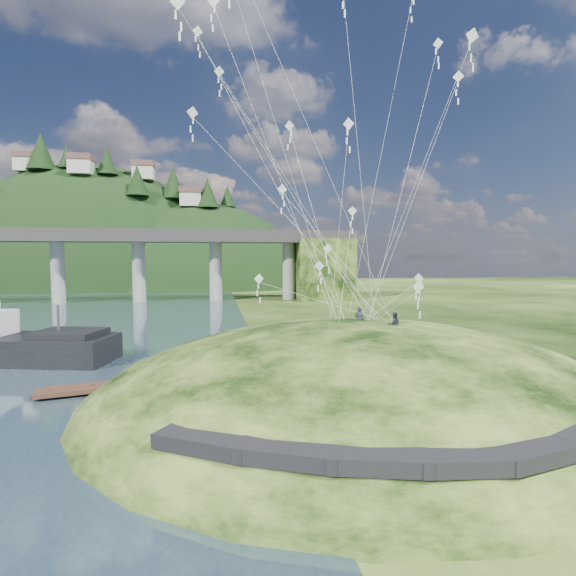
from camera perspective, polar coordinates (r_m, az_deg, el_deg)
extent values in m
plane|color=black|center=(26.92, -6.64, -16.04)|extent=(320.00, 320.00, 0.00)
ellipsoid|color=black|center=(30.67, 8.97, -16.50)|extent=(36.00, 32.00, 13.00)
cube|color=black|center=(18.71, -10.38, -18.63)|extent=(4.32, 3.62, 0.71)
cube|color=black|center=(17.36, 0.11, -20.20)|extent=(4.10, 2.97, 0.61)
cube|color=black|center=(17.19, 11.29, -20.56)|extent=(3.85, 2.37, 0.62)
cube|color=black|center=(18.04, 21.35, -19.69)|extent=(3.62, 1.83, 0.66)
cube|color=black|center=(19.79, 28.92, -17.72)|extent=(3.82, 2.27, 0.68)
cylinder|color=gray|center=(100.21, -27.19, 1.98)|extent=(2.60, 2.60, 13.00)
cylinder|color=gray|center=(96.56, -18.40, 2.16)|extent=(2.60, 2.60, 13.00)
cylinder|color=gray|center=(95.32, -9.16, 2.29)|extent=(2.60, 2.60, 13.00)
cylinder|color=gray|center=(96.58, 0.09, 2.36)|extent=(2.60, 2.60, 13.00)
cube|color=black|center=(98.07, 4.42, 2.38)|extent=(12.00, 11.00, 13.00)
ellipsoid|color=black|center=(156.95, -23.52, -1.92)|extent=(96.00, 68.00, 88.00)
ellipsoid|color=black|center=(144.61, -10.69, -3.74)|extent=(76.00, 56.00, 72.00)
cone|color=black|center=(151.19, -28.87, 14.94)|extent=(8.01, 8.01, 10.54)
cone|color=black|center=(148.28, -26.29, 14.71)|extent=(4.97, 4.97, 6.54)
cone|color=black|center=(143.29, -21.99, 14.74)|extent=(5.83, 5.83, 7.67)
cone|color=black|center=(135.78, -18.61, 12.82)|extent=(6.47, 6.47, 8.51)
cone|color=black|center=(141.53, -14.37, 12.80)|extent=(7.13, 7.13, 9.38)
cone|color=black|center=(135.62, -10.19, 11.81)|extent=(6.56, 6.56, 8.63)
cone|color=black|center=(141.18, -7.71, 11.45)|extent=(4.88, 4.88, 6.42)
cube|color=beige|center=(155.42, -30.23, 13.36)|extent=(6.00, 5.00, 4.00)
cube|color=brown|center=(155.91, -30.26, 14.34)|extent=(6.40, 5.40, 1.60)
cube|color=beige|center=(142.46, -24.81, 13.74)|extent=(6.00, 5.00, 4.00)
cube|color=brown|center=(142.96, -24.84, 14.81)|extent=(6.40, 5.40, 1.60)
cube|color=beige|center=(144.99, -17.87, 13.70)|extent=(6.00, 5.00, 4.00)
cube|color=brown|center=(145.48, -17.89, 14.74)|extent=(6.40, 5.40, 1.60)
cube|color=beige|center=(136.48, -12.26, 10.90)|extent=(6.00, 5.00, 4.00)
cube|color=brown|center=(136.84, -12.27, 12.02)|extent=(6.40, 5.40, 1.60)
cube|color=black|center=(47.04, -32.65, -6.50)|extent=(20.34, 9.84, 2.32)
cube|color=black|center=(43.34, -26.09, -5.21)|extent=(6.26, 5.60, 0.54)
cylinder|color=#2D2B2B|center=(43.64, -27.15, -3.65)|extent=(0.21, 0.21, 2.68)
cube|color=#382016|center=(33.75, -19.25, -11.40)|extent=(12.04, 4.57, 0.30)
cylinder|color=#382016|center=(33.94, -28.08, -11.93)|extent=(0.26, 0.26, 0.85)
cylinder|color=#382016|center=(33.77, -23.67, -11.87)|extent=(0.26, 0.26, 0.85)
cylinder|color=#382016|center=(33.80, -19.24, -11.75)|extent=(0.26, 0.26, 0.85)
cylinder|color=#382016|center=(34.02, -14.85, -11.55)|extent=(0.26, 0.26, 0.85)
cylinder|color=#382016|center=(34.44, -10.55, -11.30)|extent=(0.26, 0.26, 0.85)
imported|color=#252632|center=(30.59, 9.07, -2.35)|extent=(0.76, 0.64, 1.78)
imported|color=#252632|center=(29.02, 13.37, -2.99)|extent=(0.85, 0.70, 1.57)
cube|color=silver|center=(40.76, 18.53, 27.37)|extent=(0.55, 0.62, 0.79)
cube|color=silver|center=(40.54, 18.51, 26.65)|extent=(0.09, 0.08, 0.46)
cube|color=silver|center=(40.32, 18.49, 25.92)|extent=(0.09, 0.08, 0.46)
cube|color=silver|center=(40.11, 18.47, 25.17)|extent=(0.09, 0.08, 0.46)
cube|color=silver|center=(33.77, -0.74, 12.44)|extent=(0.75, 0.19, 0.74)
cube|color=silver|center=(33.70, -0.74, 11.55)|extent=(0.10, 0.05, 0.43)
cube|color=silver|center=(33.63, -0.74, 10.66)|extent=(0.10, 0.05, 0.43)
cube|color=silver|center=(33.58, -0.74, 9.77)|extent=(0.10, 0.05, 0.43)
cube|color=silver|center=(32.63, 22.36, 27.52)|extent=(0.86, 0.32, 0.82)
cube|color=silver|center=(32.39, 22.33, 26.54)|extent=(0.11, 0.06, 0.50)
cube|color=silver|center=(32.16, 22.29, 25.55)|extent=(0.11, 0.06, 0.50)
cube|color=silver|center=(31.94, 22.26, 24.54)|extent=(0.11, 0.06, 0.50)
cube|color=silver|center=(36.45, -9.48, 32.30)|extent=(0.83, 0.18, 0.83)
cube|color=silver|center=(36.17, -9.47, 31.48)|extent=(0.11, 0.04, 0.48)
cube|color=silver|center=(35.90, -9.46, 30.65)|extent=(0.11, 0.04, 0.48)
cube|color=silver|center=(35.64, -9.45, 29.81)|extent=(0.11, 0.04, 0.48)
cube|color=silver|center=(36.59, 8.18, 9.66)|extent=(0.72, 0.28, 0.74)
cube|color=silver|center=(36.54, 8.17, 8.84)|extent=(0.10, 0.03, 0.43)
cube|color=silver|center=(36.50, 8.16, 8.01)|extent=(0.10, 0.03, 0.43)
cube|color=silver|center=(36.46, 8.15, 7.18)|extent=(0.10, 0.03, 0.43)
cube|color=silver|center=(23.18, -13.85, 31.83)|extent=(0.67, 0.18, 0.68)
cube|color=silver|center=(22.96, -13.83, 30.77)|extent=(0.09, 0.02, 0.40)
cube|color=silver|center=(22.74, -13.80, 29.69)|extent=(0.09, 0.02, 0.40)
cube|color=silver|center=(22.54, -13.78, 28.58)|extent=(0.09, 0.02, 0.40)
cube|color=silver|center=(34.84, 5.06, 5.01)|extent=(0.73, 0.37, 0.79)
cube|color=silver|center=(34.83, 5.05, 4.09)|extent=(0.09, 0.08, 0.46)
cube|color=silver|center=(34.84, 5.05, 3.17)|extent=(0.09, 0.08, 0.46)
cube|color=silver|center=(34.85, 5.04, 2.25)|extent=(0.09, 0.08, 0.46)
cube|color=silver|center=(36.46, 0.19, 19.90)|extent=(0.64, 0.49, 0.74)
cube|color=silver|center=(36.31, 0.19, 19.07)|extent=(0.10, 0.05, 0.45)
cube|color=silver|center=(36.18, 0.19, 18.24)|extent=(0.10, 0.05, 0.45)
cube|color=silver|center=(36.04, 0.19, 17.40)|extent=(0.10, 0.05, 0.45)
cube|color=silver|center=(36.80, -12.05, 20.96)|extent=(0.86, 0.31, 0.84)
cube|color=silver|center=(36.62, -12.03, 20.03)|extent=(0.11, 0.08, 0.51)
cube|color=silver|center=(36.45, -12.02, 19.10)|extent=(0.11, 0.08, 0.51)
cube|color=silver|center=(36.29, -12.00, 18.15)|extent=(0.11, 0.08, 0.51)
cube|color=silver|center=(37.69, -11.42, 29.33)|extent=(0.73, 0.23, 0.73)
cube|color=silver|center=(37.46, -11.40, 28.60)|extent=(0.09, 0.06, 0.43)
cube|color=silver|center=(37.25, -11.39, 27.85)|extent=(0.09, 0.06, 0.43)
cube|color=silver|center=(37.03, -11.38, 27.10)|extent=(0.09, 0.06, 0.43)
cube|color=silver|center=(36.42, 15.51, 31.51)|extent=(0.09, 0.02, 0.40)
cube|color=silver|center=(36.19, 15.49, 30.82)|extent=(0.09, 0.02, 0.40)
cube|color=silver|center=(35.97, 15.48, 30.12)|extent=(0.09, 0.02, 0.40)
cube|color=silver|center=(28.76, 16.26, 0.15)|extent=(0.81, 0.26, 0.80)
cube|color=silver|center=(28.80, 16.24, -1.00)|extent=(0.10, 0.07, 0.47)
cube|color=silver|center=(28.85, 16.22, -2.15)|extent=(0.10, 0.07, 0.47)
cube|color=silver|center=(28.92, 16.19, -3.29)|extent=(0.10, 0.07, 0.47)
cube|color=silver|center=(30.90, -7.29, 32.03)|extent=(0.11, 0.05, 0.49)
cube|color=silver|center=(37.13, 16.27, 1.20)|extent=(0.50, 0.66, 0.77)
cube|color=silver|center=(37.16, 16.25, 0.34)|extent=(0.09, 0.08, 0.46)
cube|color=silver|center=(37.20, 16.23, -0.51)|extent=(0.09, 0.08, 0.46)
cube|color=silver|center=(37.25, 16.22, -1.37)|extent=(0.09, 0.08, 0.46)
cube|color=silver|center=(29.66, 3.98, 2.83)|extent=(0.62, 0.36, 0.67)
cube|color=silver|center=(29.68, 3.98, 1.89)|extent=(0.09, 0.04, 0.40)
cube|color=silver|center=(29.70, 3.98, 0.95)|extent=(0.09, 0.04, 0.40)
cube|color=silver|center=(29.73, 3.97, 0.01)|extent=(0.09, 0.04, 0.40)
cube|color=silver|center=(30.62, 7.71, 19.96)|extent=(0.61, 0.49, 0.72)
cube|color=silver|center=(30.48, 7.70, 19.01)|extent=(0.10, 0.05, 0.43)
cube|color=silver|center=(30.35, 7.69, 18.05)|extent=(0.10, 0.05, 0.43)
cube|color=silver|center=(30.22, 7.68, 17.08)|extent=(0.10, 0.05, 0.43)
cube|color=silver|center=(30.31, 6.99, 32.24)|extent=(0.09, 0.07, 0.43)
cube|color=silver|center=(30.07, 6.98, 31.36)|extent=(0.09, 0.07, 0.43)
cube|color=silver|center=(36.77, -8.73, 25.53)|extent=(0.75, 0.29, 0.72)
cube|color=silver|center=(36.58, -8.72, 24.76)|extent=(0.10, 0.05, 0.43)
cube|color=silver|center=(36.39, -8.72, 23.98)|extent=(0.10, 0.05, 0.43)
cube|color=silver|center=(36.21, -8.71, 23.19)|extent=(0.10, 0.05, 0.43)
cube|color=silver|center=(36.33, 20.82, 23.81)|extent=(0.66, 0.44, 0.75)
cube|color=silver|center=(36.15, 20.80, 23.01)|extent=(0.10, 0.05, 0.44)
cube|color=silver|center=(35.97, 20.78, 22.20)|extent=(0.10, 0.05, 0.44)
cube|color=silver|center=(35.81, 20.75, 21.39)|extent=(0.10, 0.05, 0.44)
cube|color=silver|center=(33.52, -3.71, 1.17)|extent=(0.73, 0.30, 0.76)
cube|color=silver|center=(33.55, -3.71, 0.25)|extent=(0.10, 0.06, 0.44)
cube|color=silver|center=(33.59, -3.71, -0.66)|extent=(0.10, 0.06, 0.44)
cube|color=silver|center=(33.63, -3.70, -1.57)|extent=(0.10, 0.06, 0.44)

